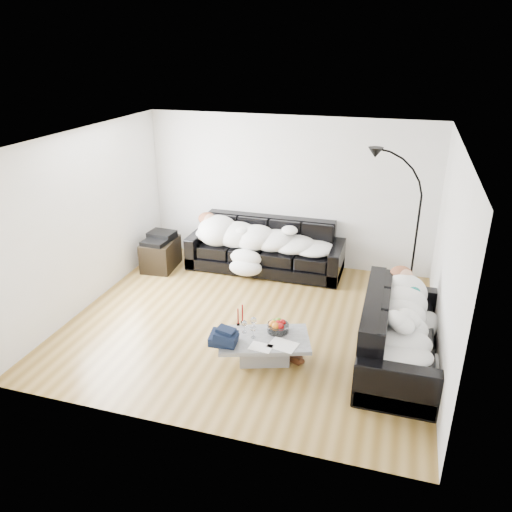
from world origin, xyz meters
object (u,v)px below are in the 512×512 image
(fruit_bowl, at_px, (278,326))
(shoes, at_px, (284,360))
(wine_glass_a, at_px, (254,324))
(wine_glass_c, at_px, (253,332))
(coffee_table, at_px, (264,349))
(stereo, at_px, (159,237))
(candle_left, at_px, (238,317))
(wine_glass_b, at_px, (244,327))
(floor_lamp, at_px, (416,238))
(sleeper_back, at_px, (264,236))
(av_cabinet, at_px, (161,254))
(candle_right, at_px, (242,314))
(sofa_right, at_px, (400,331))
(sleeper_right, at_px, (402,316))
(sofa_back, at_px, (265,246))

(fruit_bowl, bearing_deg, shoes, -54.91)
(wine_glass_a, distance_m, wine_glass_c, 0.17)
(coffee_table, bearing_deg, stereo, 138.97)
(wine_glass_c, bearing_deg, candle_left, 140.23)
(wine_glass_b, distance_m, floor_lamp, 3.00)
(wine_glass_c, distance_m, shoes, 0.53)
(sleeper_back, xyz_separation_m, av_cabinet, (-1.79, -0.40, -0.39))
(candle_right, relative_size, shoes, 0.62)
(sleeper_back, height_order, shoes, sleeper_back)
(sofa_right, distance_m, wine_glass_a, 1.81)
(candle_left, bearing_deg, av_cabinet, 136.67)
(fruit_bowl, relative_size, av_cabinet, 0.37)
(sleeper_right, bearing_deg, sofa_right, 0.00)
(stereo, bearing_deg, wine_glass_a, -37.85)
(sleeper_right, bearing_deg, sleeper_back, 47.84)
(sleeper_back, relative_size, sleeper_right, 1.24)
(shoes, bearing_deg, sleeper_back, 110.54)
(wine_glass_a, relative_size, floor_lamp, 0.09)
(coffee_table, relative_size, floor_lamp, 0.54)
(coffee_table, relative_size, fruit_bowl, 4.05)
(coffee_table, distance_m, stereo, 3.36)
(sleeper_right, distance_m, wine_glass_b, 1.94)
(sofa_back, distance_m, sleeper_back, 0.22)
(candle_right, height_order, shoes, candle_right)
(wine_glass_b, bearing_deg, wine_glass_a, 39.41)
(candle_right, bearing_deg, sofa_right, 6.17)
(sofa_right, xyz_separation_m, candle_left, (-2.01, -0.28, 0.01))
(candle_left, distance_m, candle_right, 0.08)
(sofa_right, bearing_deg, sleeper_right, 0.00)
(coffee_table, distance_m, wine_glass_b, 0.37)
(sofa_right, distance_m, candle_right, 1.98)
(candle_left, relative_size, av_cabinet, 0.32)
(sofa_back, height_order, wine_glass_a, sofa_back)
(sofa_back, height_order, wine_glass_c, sofa_back)
(floor_lamp, bearing_deg, coffee_table, -114.01)
(sleeper_right, distance_m, wine_glass_a, 1.83)
(wine_glass_a, xyz_separation_m, av_cabinet, (-2.34, 2.06, -0.16))
(sleeper_right, xyz_separation_m, fruit_bowl, (-1.48, -0.28, -0.23))
(sofa_back, distance_m, candle_left, 2.46)
(sleeper_back, height_order, av_cabinet, sleeper_back)
(sofa_back, xyz_separation_m, sofa_right, (2.33, -2.16, -0.00))
(sleeper_right, height_order, floor_lamp, floor_lamp)
(fruit_bowl, bearing_deg, floor_lamp, 51.99)
(candle_right, relative_size, av_cabinet, 0.36)
(candle_left, bearing_deg, wine_glass_a, -16.45)
(sofa_back, distance_m, sleeper_right, 3.19)
(sleeper_back, distance_m, av_cabinet, 1.87)
(shoes, height_order, floor_lamp, floor_lamp)
(sofa_back, distance_m, floor_lamp, 2.54)
(shoes, bearing_deg, sofa_back, 110.18)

